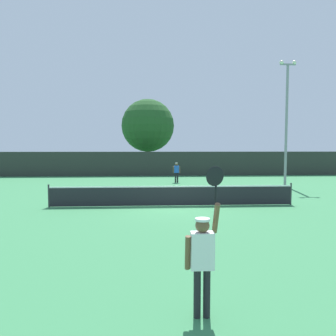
{
  "coord_description": "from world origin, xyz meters",
  "views": [
    {
      "loc": [
        -1.05,
        -14.99,
        2.84
      ],
      "look_at": [
        -0.06,
        2.67,
        1.64
      ],
      "focal_mm": 34.01,
      "sensor_mm": 36.0,
      "label": 1
    }
  ],
  "objects_px": {
    "tennis_ball": "(209,204)",
    "parked_car_near": "(217,164)",
    "light_pole": "(287,116)",
    "parked_car_mid": "(239,163)",
    "player_serving": "(203,252)",
    "large_tree": "(148,126)",
    "player_receiving": "(177,171)"
  },
  "relations": [
    {
      "from": "player_receiving",
      "to": "parked_car_near",
      "type": "distance_m",
      "value": 12.64
    },
    {
      "from": "player_serving",
      "to": "parked_car_mid",
      "type": "height_order",
      "value": "player_serving"
    },
    {
      "from": "tennis_ball",
      "to": "light_pole",
      "type": "bearing_deg",
      "value": 45.15
    },
    {
      "from": "large_tree",
      "to": "parked_car_near",
      "type": "bearing_deg",
      "value": -2.03
    },
    {
      "from": "light_pole",
      "to": "parked_car_mid",
      "type": "relative_size",
      "value": 2.09
    },
    {
      "from": "tennis_ball",
      "to": "large_tree",
      "type": "xyz_separation_m",
      "value": [
        -3.11,
        21.21,
        5.16
      ]
    },
    {
      "from": "parked_car_near",
      "to": "player_receiving",
      "type": "bearing_deg",
      "value": -124.37
    },
    {
      "from": "large_tree",
      "to": "light_pole",
      "type": "bearing_deg",
      "value": -55.72
    },
    {
      "from": "light_pole",
      "to": "player_serving",
      "type": "bearing_deg",
      "value": -117.25
    },
    {
      "from": "large_tree",
      "to": "parked_car_mid",
      "type": "relative_size",
      "value": 1.94
    },
    {
      "from": "tennis_ball",
      "to": "parked_car_mid",
      "type": "bearing_deg",
      "value": 70.88
    },
    {
      "from": "player_receiving",
      "to": "tennis_ball",
      "type": "xyz_separation_m",
      "value": [
        0.79,
        -9.61,
        -0.91
      ]
    },
    {
      "from": "tennis_ball",
      "to": "parked_car_near",
      "type": "bearing_deg",
      "value": 76.94
    },
    {
      "from": "player_serving",
      "to": "parked_car_mid",
      "type": "distance_m",
      "value": 35.04
    },
    {
      "from": "tennis_ball",
      "to": "parked_car_near",
      "type": "height_order",
      "value": "parked_car_near"
    },
    {
      "from": "tennis_ball",
      "to": "parked_car_near",
      "type": "xyz_separation_m",
      "value": [
        4.85,
        20.92,
        0.74
      ]
    },
    {
      "from": "tennis_ball",
      "to": "large_tree",
      "type": "bearing_deg",
      "value": 98.35
    },
    {
      "from": "player_serving",
      "to": "player_receiving",
      "type": "bearing_deg",
      "value": 86.52
    },
    {
      "from": "player_serving",
      "to": "light_pole",
      "type": "height_order",
      "value": "light_pole"
    },
    {
      "from": "large_tree",
      "to": "parked_car_near",
      "type": "relative_size",
      "value": 1.85
    },
    {
      "from": "light_pole",
      "to": "parked_car_near",
      "type": "relative_size",
      "value": 1.99
    },
    {
      "from": "player_serving",
      "to": "large_tree",
      "type": "bearing_deg",
      "value": 92.04
    },
    {
      "from": "parked_car_near",
      "to": "tennis_ball",
      "type": "bearing_deg",
      "value": -110.92
    },
    {
      "from": "parked_car_mid",
      "to": "light_pole",
      "type": "bearing_deg",
      "value": -94.07
    },
    {
      "from": "parked_car_mid",
      "to": "player_receiving",
      "type": "bearing_deg",
      "value": -122.2
    },
    {
      "from": "light_pole",
      "to": "parked_car_mid",
      "type": "distance_m",
      "value": 17.19
    },
    {
      "from": "player_receiving",
      "to": "light_pole",
      "type": "bearing_deg",
      "value": 159.3
    },
    {
      "from": "tennis_ball",
      "to": "parked_car_near",
      "type": "relative_size",
      "value": 0.02
    },
    {
      "from": "large_tree",
      "to": "parked_car_near",
      "type": "distance_m",
      "value": 9.11
    },
    {
      "from": "player_serving",
      "to": "player_receiving",
      "type": "height_order",
      "value": "player_serving"
    },
    {
      "from": "tennis_ball",
      "to": "parked_car_near",
      "type": "distance_m",
      "value": 21.49
    },
    {
      "from": "light_pole",
      "to": "parked_car_mid",
      "type": "xyz_separation_m",
      "value": [
        1.38,
        16.62,
        -4.2
      ]
    }
  ]
}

